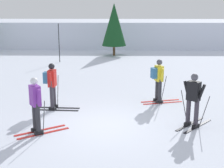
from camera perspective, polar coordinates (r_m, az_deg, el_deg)
ground_plane at (r=10.08m, az=-2.02°, el=-7.54°), size 120.00×120.00×0.00m
far_snow_ridge at (r=30.79m, az=0.12°, el=9.29°), size 80.00×7.77×2.30m
skier_black at (r=10.01m, az=14.52°, el=-2.61°), size 1.35×1.43×1.71m
skier_red at (r=11.55m, az=-10.86°, el=0.01°), size 1.62×1.00×1.71m
skier_yellow at (r=12.28m, az=8.38°, el=0.95°), size 1.64×0.98×1.71m
skier_purple at (r=9.46m, az=-13.63°, el=-3.52°), size 1.54×1.20×1.71m
trail_marker_pole at (r=21.30m, az=-9.58°, el=7.32°), size 0.05×0.05×2.56m
conifer_far_left at (r=23.80m, az=0.37°, el=10.71°), size 1.81×1.81×3.89m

